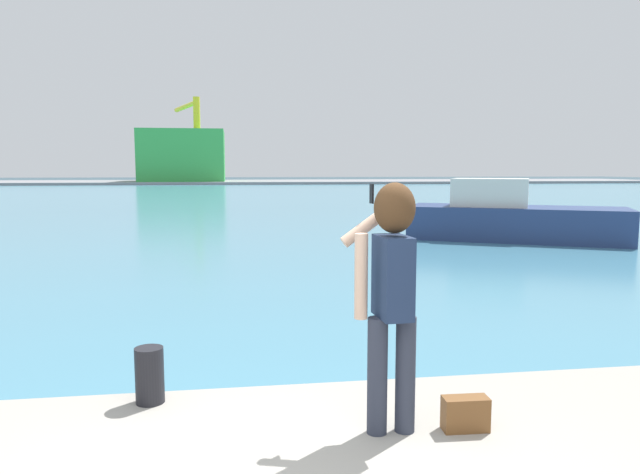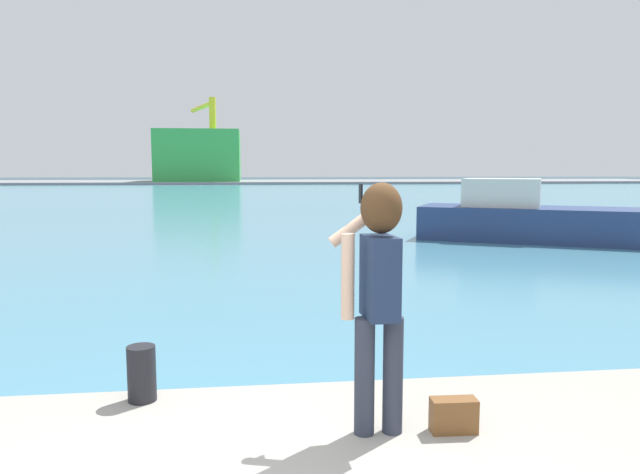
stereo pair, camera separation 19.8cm
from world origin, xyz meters
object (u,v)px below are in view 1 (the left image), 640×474
Objects in this scene: handbag at (465,414)px; warehouse_left at (183,156)px; port_crane at (193,128)px; harbor_bollard at (150,375)px; boat_moored at (511,218)px; person_photographer at (391,282)px.

handbag is 0.03× the size of warehouse_left.
port_crane is (-7.38, 88.59, 7.92)m from handbag.
warehouse_left is at bearing 136.54° from port_crane.
harbor_bollard is 0.03× the size of port_crane.
warehouse_left is (-16.30, 76.42, 3.53)m from boat_moored.
port_crane is at bearing 129.34° from boat_moored.
person_photographer is 1.09m from handbag.
warehouse_left is 4.84m from port_crane.
boat_moored is 0.53× the size of port_crane.
port_crane is at bearing 0.59° from person_photographer.
harbor_bollard is at bearing -97.88° from boat_moored.
harbor_bollard is 89.70m from warehouse_left.
harbor_bollard is at bearing 159.70° from handbag.
person_photographer reaches higher than boat_moored.
harbor_bollard is 0.04× the size of warehouse_left.
handbag is 0.72× the size of harbor_bollard.
boat_moored is at bearing -78.96° from port_crane.
handbag is at bearing -84.25° from warehouse_left.
harbor_bollard is (-2.26, 0.84, 0.10)m from handbag.
handbag is at bearing -20.30° from harbor_bollard.
handbag is at bearing -85.24° from port_crane.
warehouse_left reaches higher than harbor_bollard.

